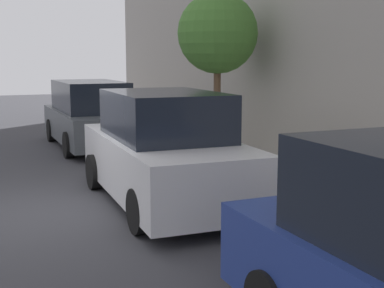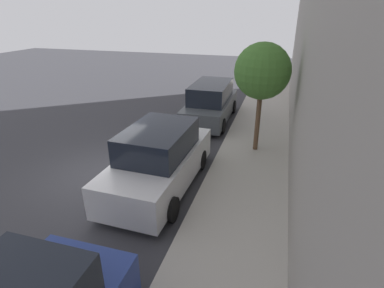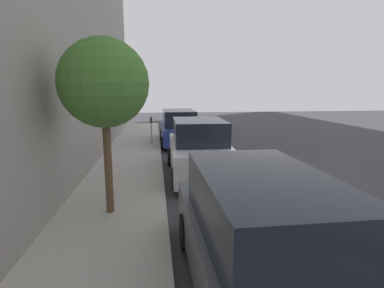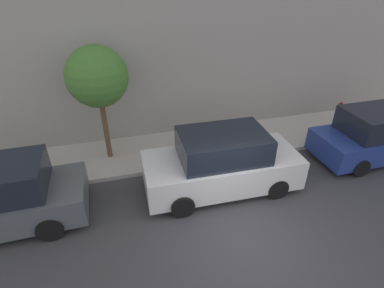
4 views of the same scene
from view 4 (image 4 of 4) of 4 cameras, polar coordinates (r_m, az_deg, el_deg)
name	(u,v)px [view 4 (image 4 of 4)]	position (r m, az deg, el deg)	size (l,w,h in m)	color
ground_plane	(244,239)	(8.38, 9.95, -17.44)	(60.00, 60.00, 0.00)	#38383D
sidewalk	(194,146)	(11.81, 0.47, -0.37)	(2.60, 32.00, 0.15)	#B2ADA3
parked_minivan_nearest	(382,134)	(12.91, 32.41, 1.63)	(2.02, 4.91, 1.90)	navy
parked_suv_second	(222,163)	(9.33, 5.69, -3.67)	(2.09, 4.85, 1.98)	silver
parking_meter_near	(338,116)	(13.30, 26.01, 4.86)	(0.11, 0.15, 1.48)	#ADADB2
street_tree	(97,77)	(10.22, -17.61, 12.04)	(1.99, 1.99, 4.00)	brown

